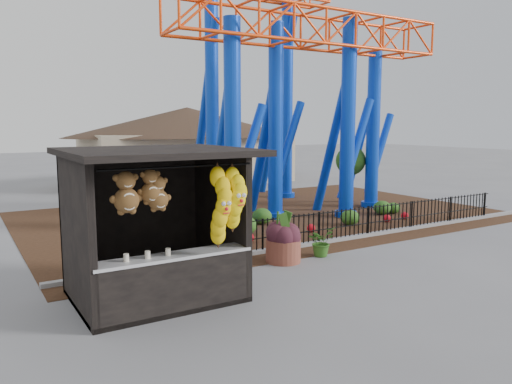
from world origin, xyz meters
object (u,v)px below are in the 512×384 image
roller_coaster (285,51)px  potted_plant (321,241)px  prize_booth (159,228)px  terracotta_planter (283,251)px

roller_coaster → potted_plant: size_ratio=13.41×
potted_plant → prize_booth: bearing=178.2°
prize_booth → terracotta_planter: bearing=16.0°
prize_booth → potted_plant: bearing=11.6°
prize_booth → terracotta_planter: 4.13m
potted_plant → roller_coaster: bearing=50.4°
roller_coaster → potted_plant: (-3.09, -6.28, -6.03)m
roller_coaster → terracotta_planter: size_ratio=11.94×
roller_coaster → terracotta_planter: (-4.31, -6.22, -6.14)m
roller_coaster → terracotta_planter: bearing=-124.7°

